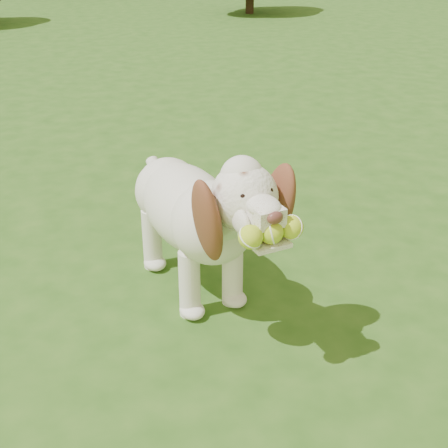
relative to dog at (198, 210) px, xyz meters
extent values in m
plane|color=#254E16|center=(0.54, 0.30, -0.47)|extent=(80.00, 80.00, 0.00)
ellipsoid|color=white|center=(-0.02, 0.12, -0.04)|extent=(0.53, 0.81, 0.40)
ellipsoid|color=white|center=(0.03, -0.16, 0.00)|extent=(0.46, 0.46, 0.39)
ellipsoid|color=white|center=(-0.08, 0.38, -0.05)|extent=(0.42, 0.42, 0.35)
cylinder|color=white|center=(0.06, -0.30, 0.11)|extent=(0.26, 0.34, 0.30)
sphere|color=white|center=(0.09, -0.45, 0.25)|extent=(0.32, 0.32, 0.27)
sphere|color=white|center=(0.09, -0.43, 0.33)|extent=(0.21, 0.21, 0.18)
cube|color=white|center=(0.12, -0.60, 0.25)|extent=(0.14, 0.18, 0.07)
ellipsoid|color=#592D28|center=(0.14, -0.68, 0.27)|extent=(0.07, 0.05, 0.05)
cube|color=white|center=(0.13, -0.62, 0.14)|extent=(0.18, 0.20, 0.02)
ellipsoid|color=brown|center=(-0.07, -0.47, 0.17)|extent=(0.18, 0.28, 0.42)
ellipsoid|color=brown|center=(0.25, -0.41, 0.17)|extent=(0.20, 0.26, 0.42)
cylinder|color=white|center=(-0.11, 0.53, -0.01)|extent=(0.11, 0.20, 0.15)
cylinder|color=white|center=(-0.08, -0.16, -0.30)|extent=(0.12, 0.12, 0.34)
cylinder|color=white|center=(0.14, -0.11, -0.30)|extent=(0.12, 0.12, 0.34)
cylinder|color=white|center=(-0.18, 0.33, -0.30)|extent=(0.12, 0.12, 0.34)
cylinder|color=white|center=(0.04, 0.38, -0.30)|extent=(0.12, 0.12, 0.34)
sphere|color=#A2DF27|center=(0.05, -0.68, 0.20)|extent=(0.11, 0.11, 0.09)
sphere|color=#A2DF27|center=(0.14, -0.66, 0.20)|extent=(0.11, 0.11, 0.09)
sphere|color=#A2DF27|center=(0.22, -0.64, 0.20)|extent=(0.11, 0.11, 0.09)
cylinder|color=#382314|center=(3.03, 9.05, -0.23)|extent=(0.15, 0.15, 0.49)
camera|label=1|loc=(-0.57, -2.61, 1.28)|focal=50.00mm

